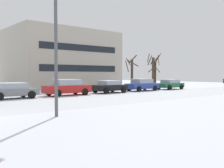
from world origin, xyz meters
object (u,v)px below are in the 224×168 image
(parked_car_blue, at_px, (142,85))
(parked_car_green, at_px, (170,84))
(street_lamp, at_px, (61,36))
(parked_car_red, at_px, (67,87))
(parked_car_gray, at_px, (12,90))
(parked_car_black, at_px, (110,86))

(parked_car_blue, height_order, parked_car_green, parked_car_blue)
(parked_car_blue, bearing_deg, street_lamp, -147.78)
(parked_car_red, xyz_separation_m, parked_car_blue, (10.55, 0.10, -0.03))
(parked_car_gray, height_order, parked_car_blue, parked_car_blue)
(street_lamp, height_order, parked_car_gray, street_lamp)
(parked_car_red, relative_size, parked_car_black, 1.19)
(street_lamp, bearing_deg, parked_car_gray, 82.87)
(parked_car_red, distance_m, parked_car_green, 15.82)
(parked_car_gray, xyz_separation_m, parked_car_red, (5.27, 0.04, 0.09))
(parked_car_green, bearing_deg, parked_car_gray, 179.77)
(parked_car_red, bearing_deg, parked_car_gray, -179.61)
(parked_car_black, xyz_separation_m, parked_car_blue, (5.27, 0.12, 0.05))
(street_lamp, height_order, parked_car_blue, street_lamp)
(parked_car_red, xyz_separation_m, parked_car_green, (15.82, -0.12, -0.09))
(parked_car_gray, bearing_deg, parked_car_blue, 0.48)
(parked_car_gray, relative_size, parked_car_blue, 0.91)
(street_lamp, height_order, parked_car_black, street_lamp)
(street_lamp, xyz_separation_m, parked_car_black, (11.89, 10.70, -3.19))
(street_lamp, xyz_separation_m, parked_car_gray, (1.34, 10.68, -3.21))
(parked_car_blue, distance_m, parked_car_green, 5.28)
(street_lamp, xyz_separation_m, parked_car_blue, (17.16, 10.81, -3.14))
(parked_car_red, height_order, parked_car_green, parked_car_red)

